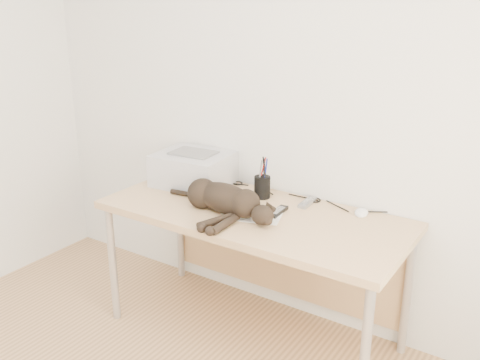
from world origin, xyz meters
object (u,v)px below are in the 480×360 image
Objects in this scene: cat at (221,199)px; mouse at (362,210)px; printer at (194,169)px; desk at (261,229)px; pen_cup at (262,187)px; mug at (264,185)px.

mouse is at bearing 38.12° from cat.
printer reaches higher than mouse.
desk is 13.68× the size of mouse.
pen_cup is 1.94× the size of mouse.
pen_cup reaches higher than cat.
printer is at bearing 170.78° from desk.
printer reaches higher than desk.
cat reaches higher than mouse.
desk is 2.22× the size of cat.
pen_cup is at bearing 84.20° from cat.
mug is (0.42, 0.11, -0.05)m from printer.
desk is 17.62× the size of mug.
cat is at bearing -125.48° from desk.
desk is 0.54m from mouse.
pen_cup is (0.45, 0.03, -0.03)m from printer.
printer is at bearing -176.08° from pen_cup.
mug is at bearing 14.53° from printer.
mug is at bearing 114.19° from pen_cup.
printer is at bearing -165.47° from mug.
printer reaches higher than mug.
mug is 0.58m from mouse.
mug is 0.40× the size of pen_cup.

